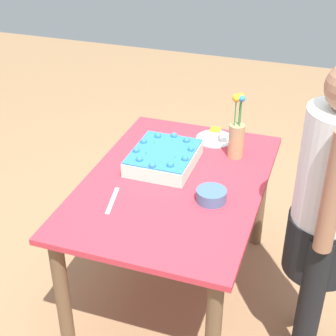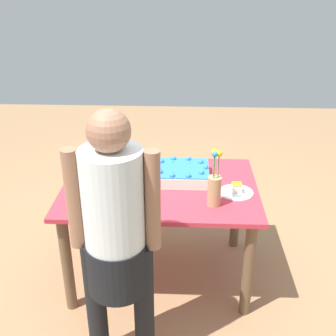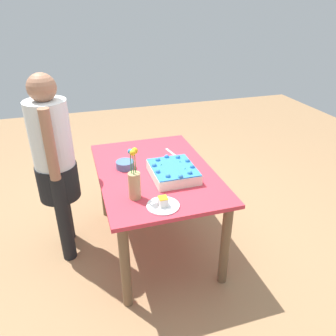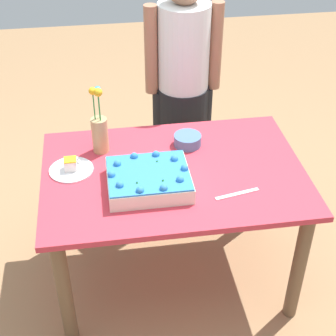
{
  "view_description": "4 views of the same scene",
  "coord_description": "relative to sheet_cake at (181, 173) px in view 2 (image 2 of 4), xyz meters",
  "views": [
    {
      "loc": [
        -2.06,
        -0.68,
        2.11
      ],
      "look_at": [
        0.03,
        0.05,
        0.78
      ],
      "focal_mm": 55.0,
      "sensor_mm": 36.0,
      "label": 1
    },
    {
      "loc": [
        0.16,
        -2.45,
        2.05
      ],
      "look_at": [
        0.05,
        0.06,
        0.83
      ],
      "focal_mm": 45.0,
      "sensor_mm": 36.0,
      "label": 2
    },
    {
      "loc": [
        2.2,
        -0.57,
        1.93
      ],
      "look_at": [
        0.14,
        0.06,
        0.81
      ],
      "focal_mm": 35.0,
      "sensor_mm": 36.0,
      "label": 3
    },
    {
      "loc": [
        0.33,
        2.0,
        2.22
      ],
      "look_at": [
        0.04,
        0.1,
        0.82
      ],
      "focal_mm": 55.0,
      "sensor_mm": 36.0,
      "label": 4
    }
  ],
  "objects": [
    {
      "name": "ground_plane",
      "position": [
        -0.13,
        -0.1,
        -0.77
      ],
      "size": [
        8.0,
        8.0,
        0.0
      ],
      "primitive_type": "plane",
      "color": "#9C754F"
    },
    {
      "name": "dining_table",
      "position": [
        -0.13,
        -0.1,
        -0.16
      ],
      "size": [
        1.28,
        0.88,
        0.73
      ],
      "color": "#C73242",
      "rests_on": "ground_plane"
    },
    {
      "name": "sheet_cake",
      "position": [
        0.0,
        0.0,
        0.0
      ],
      "size": [
        0.38,
        0.32,
        0.11
      ],
      "color": "white",
      "rests_on": "dining_table"
    },
    {
      "name": "serving_plate_with_slice",
      "position": [
        0.36,
        -0.18,
        -0.03
      ],
      "size": [
        0.22,
        0.22,
        0.07
      ],
      "color": "white",
      "rests_on": "dining_table"
    },
    {
      "name": "cake_knife",
      "position": [
        -0.4,
        0.12,
        -0.04
      ],
      "size": [
        0.22,
        0.06,
        0.0
      ],
      "primitive_type": "cube",
      "rotation": [
        0.0,
        0.0,
        3.34
      ],
      "color": "silver",
      "rests_on": "dining_table"
    },
    {
      "name": "flower_vase",
      "position": [
        0.21,
        -0.34,
        0.08
      ],
      "size": [
        0.08,
        0.08,
        0.36
      ],
      "color": "tan",
      "rests_on": "dining_table"
    },
    {
      "name": "fruit_bowl",
      "position": [
        -0.24,
        -0.32,
        -0.01
      ],
      "size": [
        0.14,
        0.14,
        0.06
      ],
      "primitive_type": "cylinder",
      "color": "#496C99",
      "rests_on": "dining_table"
    },
    {
      "name": "person_standing",
      "position": [
        -0.31,
        -0.84,
        0.08
      ],
      "size": [
        0.45,
        0.31,
        1.49
      ],
      "rotation": [
        0.0,
        0.0,
        1.57
      ],
      "color": "black",
      "rests_on": "ground_plane"
    }
  ]
}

